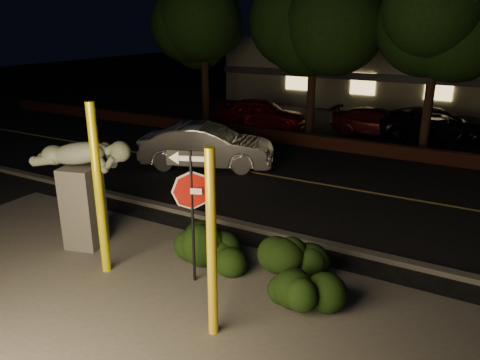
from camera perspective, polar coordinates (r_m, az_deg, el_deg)
name	(u,v)px	position (r m, az deg, el deg)	size (l,w,h in m)	color
ground	(340,160)	(18.06, 12.10, 2.41)	(90.00, 90.00, 0.00)	black
patio	(153,308)	(9.03, -10.59, -15.04)	(14.00, 6.00, 0.02)	#4C4944
road	(311,183)	(15.35, 8.67, -0.31)	(80.00, 8.00, 0.01)	black
lane_marking	(311,182)	(15.34, 8.68, -0.27)	(80.00, 0.12, 0.01)	gold
curb	(252,227)	(11.84, 1.49, -5.78)	(80.00, 0.25, 0.12)	#4C4944
brick_wall	(351,146)	(19.20, 13.34, 4.08)	(40.00, 0.35, 0.50)	#4F2219
parking_lot	(384,125)	(24.66, 17.12, 6.40)	(40.00, 12.00, 0.01)	black
building	(417,70)	(32.14, 20.75, 12.39)	(22.00, 10.20, 4.00)	slate
tree_far_a	(204,12)	(23.54, -4.46, 19.70)	(4.60, 4.60, 7.43)	black
tree_far_c	(442,1)	(19.59, 23.39, 19.41)	(4.80, 4.80, 7.84)	black
yellow_pole_left	(99,191)	(9.68, -16.83, -1.34)	(0.18, 0.18, 3.57)	yellow
yellow_pole_right	(212,247)	(7.46, -3.47, -8.13)	(0.16, 0.16, 3.24)	yellow
signpost	(192,191)	(8.89, -5.92, -1.35)	(0.87, 0.35, 2.73)	black
sculpture	(82,181)	(11.02, -18.68, -0.17)	(2.41, 1.21, 2.58)	#4C4944
hedge_center	(218,241)	(10.13, -2.70, -7.43)	(1.97, 0.92, 1.03)	black
hedge_right	(283,251)	(9.61, 5.24, -8.65)	(1.74, 0.93, 1.14)	black
hedge_far_right	(300,286)	(8.69, 7.36, -12.70)	(1.37, 0.86, 0.95)	black
silver_sedan	(207,146)	(16.65, -4.04, 4.14)	(1.63, 4.67, 1.54)	#ACACB1
parked_car_red	(261,113)	(22.82, 2.61, 8.12)	(1.73, 4.29, 1.46)	#6B0A0A
parked_car_darkred	(378,122)	(22.20, 16.49, 6.75)	(1.72, 4.23, 1.23)	#3E0D10
parked_car_dark	(436,124)	(22.32, 22.81, 6.32)	(2.31, 5.00, 1.39)	black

